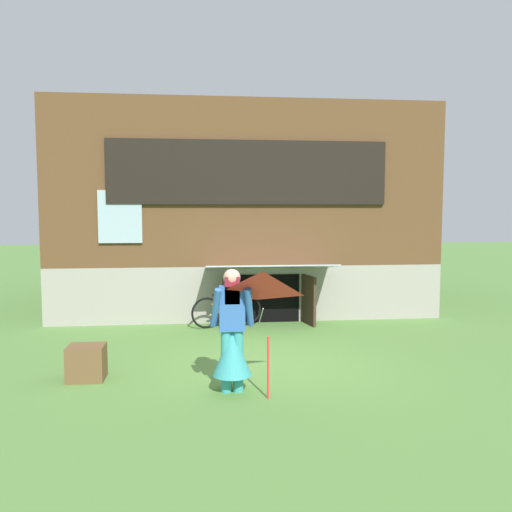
{
  "coord_description": "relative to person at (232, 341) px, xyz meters",
  "views": [
    {
      "loc": [
        -1.02,
        -8.23,
        2.45
      ],
      "look_at": [
        -0.09,
        0.66,
        1.66
      ],
      "focal_mm": 36.82,
      "sensor_mm": 36.0,
      "label": 1
    }
  ],
  "objects": [
    {
      "name": "person",
      "position": [
        0.0,
        0.0,
        0.0
      ],
      "size": [
        0.61,
        0.53,
        1.67
      ],
      "rotation": [
        0.0,
        0.0,
        0.2
      ],
      "color": "teal",
      "rests_on": "ground_plane"
    },
    {
      "name": "bicycle_yellow",
      "position": [
        0.12,
        3.97,
        -0.36
      ],
      "size": [
        1.49,
        0.42,
        0.7
      ],
      "rotation": [
        0.0,
        0.0,
        0.25
      ],
      "color": "black",
      "rests_on": "ground_plane"
    },
    {
      "name": "log_house",
      "position": [
        0.62,
        6.98,
        1.71
      ],
      "size": [
        8.69,
        6.4,
        4.83
      ],
      "color": "#9E998E",
      "rests_on": "ground_plane"
    },
    {
      "name": "ground_plane",
      "position": [
        0.62,
        1.35,
        -0.7
      ],
      "size": [
        60.0,
        60.0,
        0.0
      ],
      "primitive_type": "plane",
      "color": "#56843D"
    },
    {
      "name": "wooden_crate",
      "position": [
        -2.06,
        0.73,
        -0.45
      ],
      "size": [
        0.52,
        0.44,
        0.5
      ],
      "primitive_type": "cube",
      "color": "brown",
      "rests_on": "ground_plane"
    },
    {
      "name": "kite",
      "position": [
        0.34,
        -0.59,
        0.58
      ],
      "size": [
        0.92,
        1.05,
        1.54
      ],
      "color": "red",
      "rests_on": "ground_plane"
    }
  ]
}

